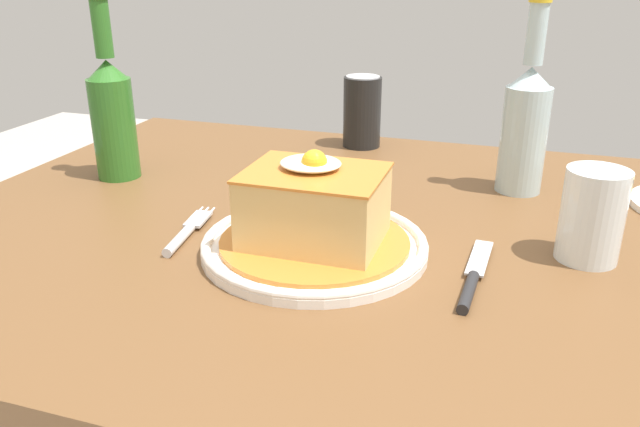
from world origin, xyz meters
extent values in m
cube|color=brown|center=(0.00, 0.00, 0.72)|extent=(1.14, 0.83, 0.04)
cylinder|color=brown|center=(-0.49, 0.34, 0.35)|extent=(0.07, 0.07, 0.70)
cylinder|color=white|center=(-0.04, -0.09, 0.75)|extent=(0.26, 0.26, 0.01)
torus|color=white|center=(-0.04, -0.09, 0.75)|extent=(0.26, 0.26, 0.01)
cylinder|color=orange|center=(-0.04, -0.09, 0.75)|extent=(0.22, 0.22, 0.01)
cube|color=#DBB770|center=(-0.04, -0.09, 0.80)|extent=(0.15, 0.12, 0.08)
cube|color=orange|center=(-0.04, -0.09, 0.84)|extent=(0.15, 0.12, 0.00)
ellipsoid|color=white|center=(-0.05, -0.08, 0.84)|extent=(0.07, 0.06, 0.01)
sphere|color=yellow|center=(-0.04, -0.09, 0.85)|extent=(0.03, 0.03, 0.03)
cylinder|color=silver|center=(-0.20, -0.12, 0.75)|extent=(0.02, 0.08, 0.01)
cube|color=silver|center=(-0.21, -0.06, 0.75)|extent=(0.03, 0.05, 0.00)
cylinder|color=silver|center=(-0.21, -0.03, 0.75)|extent=(0.01, 0.03, 0.00)
cylinder|color=silver|center=(-0.21, -0.03, 0.75)|extent=(0.01, 0.03, 0.00)
cylinder|color=silver|center=(-0.22, -0.04, 0.75)|extent=(0.01, 0.03, 0.00)
cylinder|color=#262628|center=(0.14, -0.14, 0.75)|extent=(0.02, 0.08, 0.01)
cube|color=silver|center=(0.14, -0.06, 0.75)|extent=(0.02, 0.09, 0.00)
cylinder|color=black|center=(-0.10, 0.35, 0.80)|extent=(0.07, 0.07, 0.12)
cylinder|color=silver|center=(-0.10, 0.35, 0.86)|extent=(0.06, 0.06, 0.00)
cylinder|color=#2D6B23|center=(-0.41, 0.07, 0.82)|extent=(0.06, 0.06, 0.15)
cone|color=#2D6B23|center=(-0.41, 0.07, 0.90)|extent=(0.06, 0.06, 0.03)
cylinder|color=#2D6B23|center=(-0.41, 0.07, 0.96)|extent=(0.03, 0.03, 0.08)
cylinder|color=#ADC6CC|center=(0.17, 0.19, 0.82)|extent=(0.06, 0.06, 0.15)
cone|color=#ADC6CC|center=(0.17, 0.19, 0.90)|extent=(0.06, 0.06, 0.03)
cylinder|color=#ADC6CC|center=(0.17, 0.19, 0.96)|extent=(0.03, 0.03, 0.08)
cylinder|color=gold|center=(0.17, 0.19, 1.00)|extent=(0.03, 0.03, 0.01)
cylinder|color=gold|center=(0.25, -0.01, 0.77)|extent=(0.06, 0.06, 0.06)
cylinder|color=silver|center=(0.25, -0.01, 0.79)|extent=(0.07, 0.07, 0.10)
camera|label=1|loc=(0.17, -0.72, 1.06)|focal=35.73mm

